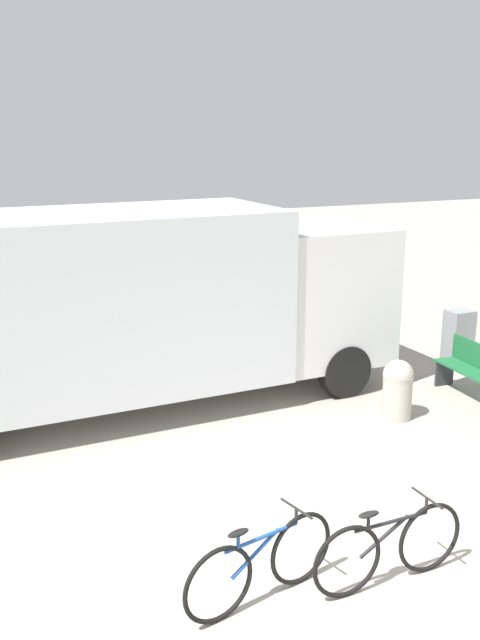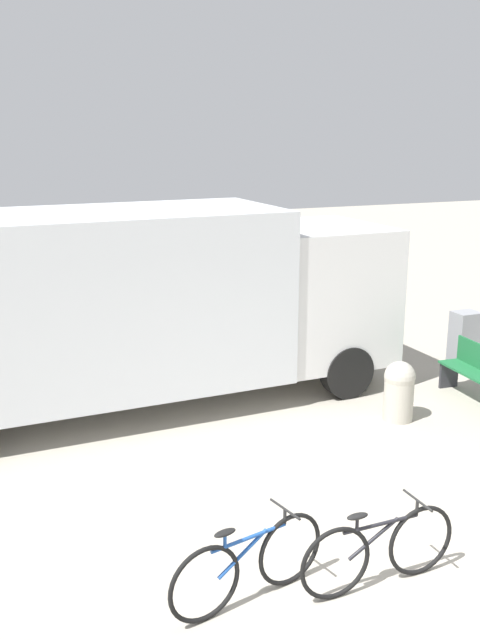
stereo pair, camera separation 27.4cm
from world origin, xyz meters
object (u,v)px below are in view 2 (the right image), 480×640
Objects in this scene: bicycle_middle at (379,550)px; utility_box at (464,339)px; bicycle_near at (249,564)px; delivery_truck at (121,302)px; bollard_near_bench at (399,389)px.

bicycle_middle is 1.65× the size of utility_box.
bicycle_near is 0.98× the size of bicycle_middle.
bicycle_near is (-0.07, -5.14, -1.30)m from delivery_truck.
delivery_truck is 6.33m from utility_box.
delivery_truck is 4.37m from bollard_near_bench.
bicycle_middle is at bearing -79.27° from delivery_truck.
bollard_near_bench is (3.73, 3.07, 0.10)m from bicycle_near.
delivery_truck is 5.66m from bicycle_middle.
utility_box is (2.55, 1.65, 0.03)m from bollard_near_bench.
utility_box reaches higher than bicycle_middle.
bicycle_middle is (1.23, -0.25, 0.00)m from bicycle_near.
bicycle_middle is at bearing -126.98° from bollard_near_bench.
utility_box reaches higher than bollard_near_bench.
bicycle_middle is at bearing -23.77° from bicycle_near.
bollard_near_bench is 0.89× the size of utility_box.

